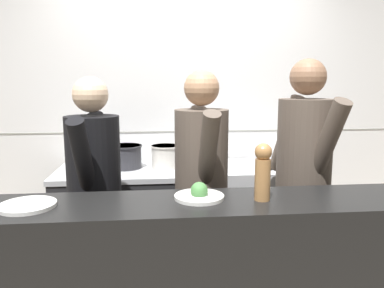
# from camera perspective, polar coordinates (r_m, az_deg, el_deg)

# --- Properties ---
(wall_back_tiled) EXTENTS (8.00, 0.06, 2.60)m
(wall_back_tiled) POSITION_cam_1_polar(r_m,az_deg,el_deg) (3.49, -1.12, 4.43)
(wall_back_tiled) COLOR white
(wall_back_tiled) RESTS_ON ground_plane
(oven_range) EXTENTS (1.08, 0.71, 0.89)m
(oven_range) POSITION_cam_1_polar(r_m,az_deg,el_deg) (3.29, -10.22, -11.32)
(oven_range) COLOR #232326
(oven_range) RESTS_ON ground_plane
(prep_counter) EXTENTS (1.02, 0.65, 0.89)m
(prep_counter) POSITION_cam_1_polar(r_m,az_deg,el_deg) (3.38, 8.56, -10.77)
(prep_counter) COLOR #B7BABF
(prep_counter) RESTS_ON ground_plane
(stock_pot) EXTENTS (0.26, 0.26, 0.21)m
(stock_pot) POSITION_cam_1_polar(r_m,az_deg,el_deg) (3.24, -16.49, -1.66)
(stock_pot) COLOR #B7BABF
(stock_pot) RESTS_ON oven_range
(sauce_pot) EXTENTS (0.28, 0.28, 0.19)m
(sauce_pot) POSITION_cam_1_polar(r_m,az_deg,el_deg) (3.17, -10.11, -1.80)
(sauce_pot) COLOR #2D2D33
(sauce_pot) RESTS_ON oven_range
(braising_pot) EXTENTS (0.25, 0.25, 0.19)m
(braising_pot) POSITION_cam_1_polar(r_m,az_deg,el_deg) (3.15, -4.05, -1.80)
(braising_pot) COLOR beige
(braising_pot) RESTS_ON oven_range
(mixing_bowl_steel) EXTENTS (0.25, 0.25, 0.09)m
(mixing_bowl_steel) POSITION_cam_1_polar(r_m,az_deg,el_deg) (3.26, 10.19, -2.49)
(mixing_bowl_steel) COLOR #B7BABF
(mixing_bowl_steel) RESTS_ON prep_counter
(chefs_knife) EXTENTS (0.38, 0.14, 0.02)m
(chefs_knife) POSITION_cam_1_polar(r_m,az_deg,el_deg) (3.16, 12.88, -3.68)
(chefs_knife) COLOR #B7BABF
(chefs_knife) RESTS_ON prep_counter
(plated_dish_main) EXTENTS (0.27, 0.27, 0.02)m
(plated_dish_main) POSITION_cam_1_polar(r_m,az_deg,el_deg) (1.97, -23.78, -8.55)
(plated_dish_main) COLOR white
(plated_dish_main) RESTS_ON pass_counter
(plated_dish_appetiser) EXTENTS (0.26, 0.26, 0.09)m
(plated_dish_appetiser) POSITION_cam_1_polar(r_m,az_deg,el_deg) (1.93, 1.10, -7.69)
(plated_dish_appetiser) COLOR white
(plated_dish_appetiser) RESTS_ON pass_counter
(pepper_mill) EXTENTS (0.09, 0.09, 0.29)m
(pepper_mill) POSITION_cam_1_polar(r_m,az_deg,el_deg) (1.91, 10.73, -3.98)
(pepper_mill) COLOR #AD7A47
(pepper_mill) RESTS_ON pass_counter
(chef_head_cook) EXTENTS (0.37, 0.72, 1.64)m
(chef_head_cook) POSITION_cam_1_polar(r_m,az_deg,el_deg) (2.45, -14.61, -7.27)
(chef_head_cook) COLOR black
(chef_head_cook) RESTS_ON ground_plane
(chef_sous) EXTENTS (0.36, 0.73, 1.68)m
(chef_sous) POSITION_cam_1_polar(r_m,az_deg,el_deg) (2.44, 1.41, -6.53)
(chef_sous) COLOR black
(chef_sous) RESTS_ON ground_plane
(chef_line) EXTENTS (0.43, 0.76, 1.75)m
(chef_line) POSITION_cam_1_polar(r_m,az_deg,el_deg) (2.60, 16.56, -4.99)
(chef_line) COLOR black
(chef_line) RESTS_ON ground_plane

